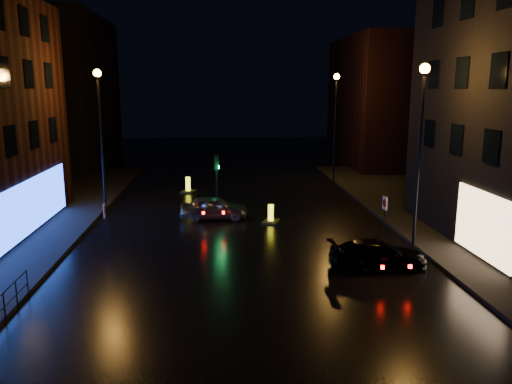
# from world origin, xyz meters

# --- Properties ---
(ground) EXTENTS (120.00, 120.00, 0.00)m
(ground) POSITION_xyz_m (0.00, 0.00, 0.00)
(ground) COLOR black
(ground) RESTS_ON ground
(building_far_left) EXTENTS (8.00, 16.00, 14.00)m
(building_far_left) POSITION_xyz_m (-16.00, 35.00, 7.00)
(building_far_left) COLOR black
(building_far_left) RESTS_ON ground
(building_far_right) EXTENTS (8.00, 14.00, 12.00)m
(building_far_right) POSITION_xyz_m (15.00, 32.00, 6.00)
(building_far_right) COLOR black
(building_far_right) RESTS_ON ground
(street_lamp_lfar) EXTENTS (0.44, 0.44, 8.37)m
(street_lamp_lfar) POSITION_xyz_m (-7.80, 14.00, 5.56)
(street_lamp_lfar) COLOR black
(street_lamp_lfar) RESTS_ON ground
(street_lamp_rnear) EXTENTS (0.44, 0.44, 8.37)m
(street_lamp_rnear) POSITION_xyz_m (7.80, 6.00, 5.56)
(street_lamp_rnear) COLOR black
(street_lamp_rnear) RESTS_ON ground
(street_lamp_rfar) EXTENTS (0.44, 0.44, 8.37)m
(street_lamp_rfar) POSITION_xyz_m (7.80, 22.00, 5.56)
(street_lamp_rfar) COLOR black
(street_lamp_rfar) RESTS_ON ground
(traffic_signal) EXTENTS (1.40, 2.40, 3.45)m
(traffic_signal) POSITION_xyz_m (-1.20, 14.00, 0.50)
(traffic_signal) COLOR black
(traffic_signal) RESTS_ON ground
(silver_hatchback) EXTENTS (3.85, 1.64, 1.30)m
(silver_hatchback) POSITION_xyz_m (-1.40, 12.36, 0.65)
(silver_hatchback) COLOR #929399
(silver_hatchback) RESTS_ON ground
(dark_sedan) EXTENTS (4.04, 1.65, 1.17)m
(dark_sedan) POSITION_xyz_m (5.41, 3.83, 0.59)
(dark_sedan) COLOR black
(dark_sedan) RESTS_ON ground
(bollard_near) EXTENTS (1.15, 1.36, 1.01)m
(bollard_near) POSITION_xyz_m (1.77, 11.29, 0.22)
(bollard_near) COLOR black
(bollard_near) RESTS_ON ground
(bollard_far) EXTENTS (1.15, 1.44, 1.10)m
(bollard_far) POSITION_xyz_m (-3.26, 19.90, 0.24)
(bollard_far) COLOR black
(bollard_far) RESTS_ON ground
(road_sign_left) EXTENTS (0.09, 0.49, 2.01)m
(road_sign_left) POSITION_xyz_m (-6.50, 7.91, 1.50)
(road_sign_left) COLOR black
(road_sign_left) RESTS_ON ground
(road_sign_right) EXTENTS (0.10, 0.50, 2.04)m
(road_sign_right) POSITION_xyz_m (7.15, 8.26, 1.53)
(road_sign_right) COLOR black
(road_sign_right) RESTS_ON ground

